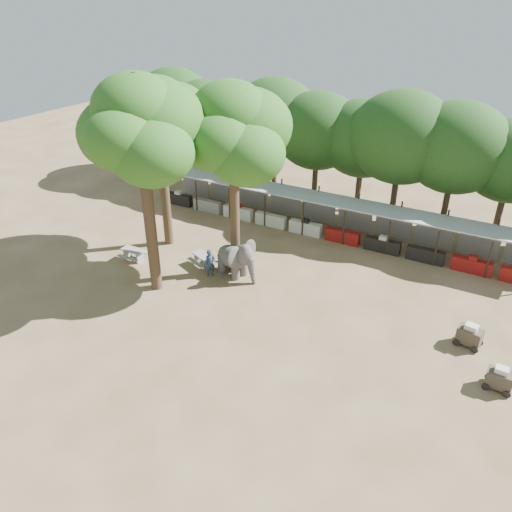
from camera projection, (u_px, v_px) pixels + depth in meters
The scene contains 12 objects.
ground at pixel (225, 336), 25.23m from camera, with size 100.00×100.00×0.00m, color brown.
vendor_stalls at pixel (329, 218), 35.29m from camera, with size 28.00×2.99×2.80m.
yard_tree_left at pixel (159, 123), 30.79m from camera, with size 7.10×6.90×11.02m.
yard_tree_center at pixel (140, 130), 25.18m from camera, with size 7.10×6.90×12.04m.
yard_tree_back at pixel (233, 133), 27.27m from camera, with size 7.10×6.90×11.36m.
backdrop_trees at pixel (359, 140), 37.19m from camera, with size 46.46×5.95×8.33m.
elephant at pixel (237, 258), 30.02m from camera, with size 3.18×2.34×2.36m.
handler at pixel (210, 263), 30.10m from camera, with size 0.63×0.42×1.75m, color #26384C.
picnic_table_near at pixel (133, 253), 32.03m from camera, with size 1.57×1.41×0.77m.
picnic_table_far at pixel (203, 259), 31.34m from camera, with size 2.02×1.93×0.79m.
cart_front at pixel (500, 378), 21.66m from camera, with size 1.24×0.85×1.17m.
cart_back at pixel (470, 335), 24.31m from camera, with size 1.38×1.03×1.22m.
Camera 1 is at (11.30, -16.90, 15.55)m, focal length 35.00 mm.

